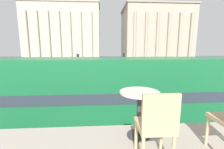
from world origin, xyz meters
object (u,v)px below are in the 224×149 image
Objects in this scene: double_decker_bus at (118,96)px; plaza_building_right at (155,35)px; traffic_light_far at (124,60)px; pedestrian_white at (153,77)px; cafe_dining_table at (139,104)px; pedestrian_yellow at (62,66)px; plaza_building_left at (63,33)px; cafe_chair_0 at (156,124)px; pedestrian_black at (111,64)px; traffic_light_near at (25,75)px; traffic_light_mid at (78,64)px; pedestrian_blue at (106,68)px.

plaza_building_right reaches higher than double_decker_bus.
traffic_light_far is 2.39× the size of pedestrian_white.
pedestrian_white is (-12.33, -35.57, -8.60)m from plaza_building_right.
cafe_dining_table is 0.40× the size of pedestrian_yellow.
plaza_building_left is 31.71m from pedestrian_yellow.
traffic_light_far is at bearing 82.40° from cafe_dining_table.
cafe_dining_table is at bearing 89.34° from cafe_chair_0.
pedestrian_black is at bearing 102.46° from traffic_light_far.
pedestrian_black is (-17.08, -18.72, -8.49)m from plaza_building_right.
traffic_light_near is at bearing -79.57° from plaza_building_left.
double_decker_bus is at bearing 83.57° from cafe_chair_0.
traffic_light_mid is (-3.93, 19.01, -1.06)m from cafe_chair_0.
pedestrian_yellow is (-9.34, 25.06, -1.23)m from double_decker_bus.
pedestrian_white reaches higher than pedestrian_blue.
cafe_chair_0 is 56.61m from plaza_building_right.
cafe_dining_table is 11.81m from traffic_light_near.
pedestrian_white is (2.84, -8.18, -1.63)m from traffic_light_far.
pedestrian_black is at bearing 82.88° from cafe_chair_0.
double_decker_bus reaches higher than pedestrian_white.
double_decker_bus reaches higher than traffic_light_far.
traffic_light_mid is 12.71m from pedestrian_yellow.
cafe_chair_0 is 0.50× the size of pedestrian_black.
pedestrian_black is at bearing -106.14° from pedestrian_white.
plaza_building_right is at bearing 66.05° from cafe_chair_0.
cafe_chair_0 reaches higher than traffic_light_mid.
pedestrian_black is 1.00× the size of pedestrian_yellow.
plaza_building_right is (18.48, 53.19, 5.88)m from cafe_chair_0.
traffic_light_mid is (-4.08, 13.59, 0.31)m from double_decker_bus.
plaza_building_left is at bearing 119.16° from traffic_light_far.
pedestrian_blue is at bearing 95.69° from double_decker_bus.
pedestrian_black reaches higher than pedestrian_white.
cafe_chair_0 is at bearing -86.08° from double_decker_bus.
cafe_dining_table is 18.83m from traffic_light_mid.
pedestrian_black reaches higher than pedestrian_yellow.
plaza_building_left is 43.37m from traffic_light_mid.
plaza_building_right is at bearing -11.16° from plaza_building_left.
cafe_chair_0 is 0.50× the size of pedestrian_yellow.
plaza_building_left is at bearing 104.81° from cafe_dining_table.
traffic_light_mid is 2.20× the size of pedestrian_black.
pedestrian_black is 17.50m from pedestrian_white.
cafe_chair_0 is 0.56× the size of pedestrian_blue.
cafe_chair_0 is 19.44m from traffic_light_mid.
traffic_light_near is at bearing -120.37° from plaza_building_right.
traffic_light_mid is at bearing -5.95° from pedestrian_black.
traffic_light_mid is 10.31m from pedestrian_white.
double_decker_bus is 5.59m from cafe_chair_0.
plaza_building_right is 38.61m from pedestrian_white.
double_decker_bus reaches higher than pedestrian_yellow.
traffic_light_mid is at bearing 126.08° from pedestrian_blue.
plaza_building_right is at bearing 59.63° from traffic_light_near.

